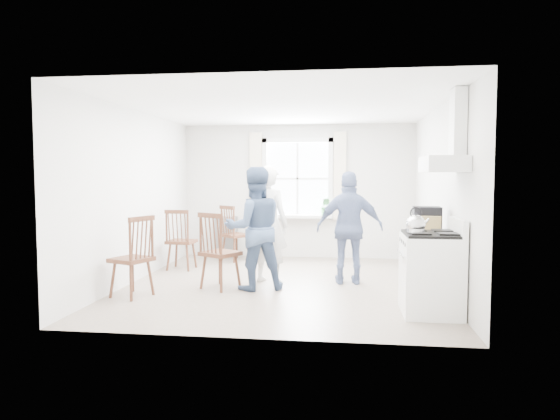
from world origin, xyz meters
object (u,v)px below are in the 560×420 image
object	(u,v)px
windsor_chair_b	(214,242)
person_right	(350,228)
gas_stove	(431,273)
windsor_chair_a	(179,233)
person_left	(269,224)
person_mid	(254,228)
windsor_chair_c	(138,247)
low_cabinet	(427,265)
stereo_stack	(427,219)

from	to	relation	value
windsor_chair_b	person_right	size ratio (longest dim) A/B	0.66
gas_stove	windsor_chair_a	world-z (taller)	gas_stove
person_left	person_right	size ratio (longest dim) A/B	1.05
person_mid	windsor_chair_c	bearing A→B (deg)	3.14
person_mid	person_right	size ratio (longest dim) A/B	1.03
person_right	windsor_chair_b	bearing A→B (deg)	14.77
low_cabinet	windsor_chair_b	world-z (taller)	windsor_chair_b
low_cabinet	windsor_chair_a	xyz separation A→B (m)	(-3.85, 1.51, 0.19)
person_left	low_cabinet	bearing A→B (deg)	-175.86
windsor_chair_a	windsor_chair_c	bearing A→B (deg)	-87.56
windsor_chair_b	gas_stove	bearing A→B (deg)	-17.17
gas_stove	person_left	bearing A→B (deg)	145.78
stereo_stack	person_right	world-z (taller)	person_right
person_left	person_mid	world-z (taller)	person_left
stereo_stack	windsor_chair_b	size ratio (longest dim) A/B	0.33
low_cabinet	windsor_chair_a	size ratio (longest dim) A/B	0.86
windsor_chair_c	stereo_stack	bearing A→B (deg)	6.17
person_left	windsor_chair_c	bearing A→B (deg)	58.71
low_cabinet	windsor_chair_c	world-z (taller)	windsor_chair_c
low_cabinet	windsor_chair_c	bearing A→B (deg)	-174.13
person_right	low_cabinet	bearing A→B (deg)	136.22
stereo_stack	windsor_chair_a	world-z (taller)	stereo_stack
windsor_chair_a	person_right	distance (m)	2.95
windsor_chair_a	person_mid	bearing A→B (deg)	-39.00
low_cabinet	stereo_stack	size ratio (longest dim) A/B	2.50
windsor_chair_c	person_right	size ratio (longest dim) A/B	0.65
windsor_chair_b	person_mid	bearing A→B (deg)	10.75
windsor_chair_b	windsor_chair_c	size ratio (longest dim) A/B	1.01
windsor_chair_b	windsor_chair_c	world-z (taller)	windsor_chair_b
windsor_chair_b	person_right	world-z (taller)	person_right
stereo_stack	person_mid	world-z (taller)	person_mid
gas_stove	windsor_chair_c	distance (m)	3.72
stereo_stack	person_right	xyz separation A→B (m)	(-0.98, 0.80, -0.22)
person_right	stereo_stack	bearing A→B (deg)	136.50
person_mid	person_right	distance (m)	1.45
windsor_chair_a	person_mid	xyz separation A→B (m)	(1.52, -1.23, 0.23)
gas_stove	windsor_chair_b	world-z (taller)	gas_stove
low_cabinet	person_left	bearing A→B (deg)	161.22
gas_stove	low_cabinet	size ratio (longest dim) A/B	1.24
person_mid	person_right	bearing A→B (deg)	-179.39
stereo_stack	windsor_chair_b	world-z (taller)	stereo_stack
low_cabinet	windsor_chair_a	distance (m)	4.14
windsor_chair_b	person_mid	xyz separation A→B (m)	(0.56, 0.11, 0.19)
person_right	windsor_chair_a	bearing A→B (deg)	-17.71
windsor_chair_c	low_cabinet	bearing A→B (deg)	5.87
stereo_stack	person_left	size ratio (longest dim) A/B	0.20
stereo_stack	windsor_chair_b	bearing A→B (deg)	176.99
stereo_stack	person_left	bearing A→B (deg)	161.56
gas_stove	stereo_stack	bearing A→B (deg)	85.51
stereo_stack	person_mid	distance (m)	2.34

